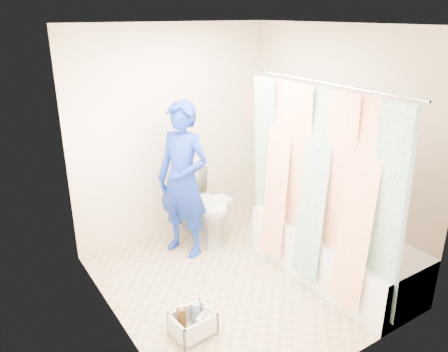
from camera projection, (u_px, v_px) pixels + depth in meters
floor at (239, 281)px, 4.31m from camera, size 2.60×2.60×0.00m
ceiling at (242, 24)px, 3.46m from camera, size 2.40×2.60×0.02m
wall_back at (174, 134)px, 4.91m from camera, size 2.40×0.02×2.40m
wall_front at (354, 222)px, 2.87m from camera, size 2.40×0.02×2.40m
wall_left at (110, 196)px, 3.27m from camera, size 0.02×2.60×2.40m
wall_right at (335, 145)px, 4.50m from camera, size 0.02×2.60×2.40m
bathtub at (334, 252)px, 4.32m from camera, size 0.70×1.75×0.50m
curtain_rod at (323, 83)px, 3.56m from camera, size 0.02×1.90×0.02m
shower_curtain at (315, 188)px, 3.89m from camera, size 0.06×1.75×1.80m
toilet at (203, 205)px, 5.02m from camera, size 0.49×0.83×0.83m
tank_lid at (209, 203)px, 4.89m from camera, size 0.52×0.24×0.04m
tank_internals at (188, 167)px, 5.02m from camera, size 0.20×0.07×0.27m
plumber at (183, 180)px, 4.57m from camera, size 0.63×0.73×1.68m
cleaning_caddy at (194, 324)px, 3.58m from camera, size 0.36×0.29×0.26m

